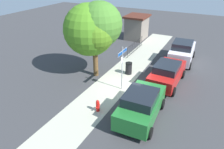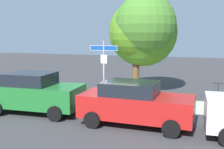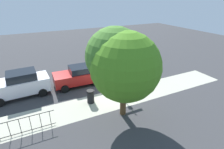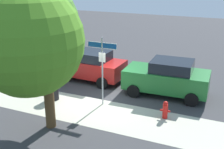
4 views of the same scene
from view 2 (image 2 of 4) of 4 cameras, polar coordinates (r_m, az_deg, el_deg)
The scene contains 8 objects.
ground_plane at distance 13.75m, azimuth -0.52°, elevation -6.59°, with size 60.00×60.00×0.00m, color #38383A.
sidewalk_strip at distance 14.52m, azimuth 8.68°, elevation -5.87°, with size 24.00×2.60×0.00m, color #B0AF9B.
street_sign at distance 13.87m, azimuth -1.69°, elevation 2.76°, with size 1.40×0.07×3.19m.
shade_tree at distance 16.32m, azimuth 6.22°, elevation 8.96°, with size 3.99×4.43×5.74m.
car_green at distance 13.09m, azimuth -15.35°, elevation -3.56°, with size 4.19×2.24×1.81m.
car_red at distance 10.97m, azimuth 4.73°, elevation -5.82°, with size 4.39×2.13×1.71m.
fire_hydrant at distance 15.59m, azimuth -11.95°, elevation -3.52°, with size 0.42×0.22×0.78m.
trash_bin at distance 14.02m, azimuth 8.43°, elevation -4.31°, with size 0.55×0.55×0.98m.
Camera 2 is at (4.22, -12.59, 3.58)m, focal length 45.00 mm.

